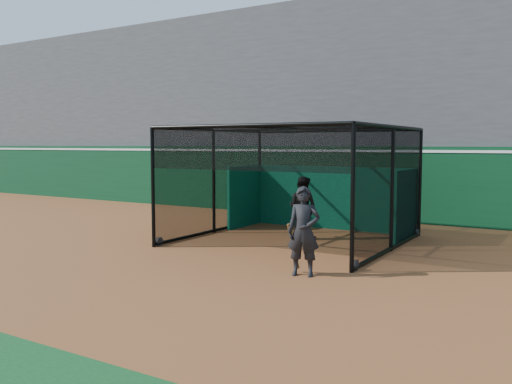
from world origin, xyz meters
The scene contains 6 objects.
ground centered at (0.00, 0.00, 0.00)m, with size 120.00×120.00×0.00m, color brown.
outfield_wall centered at (0.00, 8.50, 1.29)m, with size 50.00×0.50×2.50m.
grandstand centered at (0.00, 12.27, 4.48)m, with size 50.00×7.85×8.95m.
batting_cage centered at (0.53, 3.40, 1.49)m, with size 5.33×5.28×2.98m.
batter centered at (0.53, 3.87, 0.85)m, with size 0.83×0.64×1.70m, color black.
on_deck_player centered at (2.43, 0.06, 0.88)m, with size 0.73×0.57×1.76m.
Camera 1 is at (7.03, -9.35, 2.56)m, focal length 38.00 mm.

